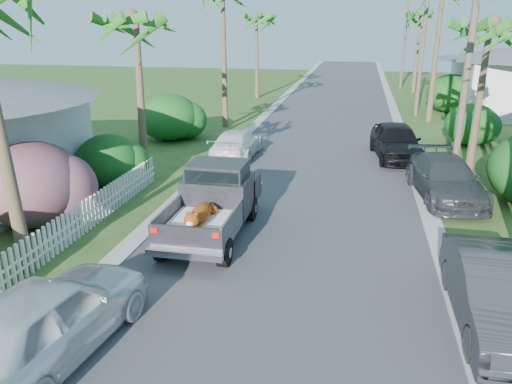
% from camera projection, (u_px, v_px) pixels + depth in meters
% --- Properties ---
extents(road, '(8.00, 100.00, 0.02)m').
position_uv_depth(road, '(329.00, 121.00, 31.76)').
color(road, '#38383A').
rests_on(road, ground).
extents(curb_left, '(0.60, 100.00, 0.06)m').
position_uv_depth(curb_left, '(262.00, 118.00, 32.57)').
color(curb_left, '#A5A39E').
rests_on(curb_left, ground).
extents(curb_right, '(0.60, 100.00, 0.06)m').
position_uv_depth(curb_right, '(398.00, 123.00, 30.94)').
color(curb_right, '#A5A39E').
rests_on(curb_right, ground).
extents(pickup_truck, '(1.98, 5.12, 2.06)m').
position_uv_depth(pickup_truck, '(216.00, 199.00, 14.85)').
color(pickup_truck, black).
rests_on(pickup_truck, ground).
extents(parked_car_rn, '(1.62, 4.58, 1.51)m').
position_uv_depth(parked_car_rn, '(498.00, 294.00, 10.15)').
color(parked_car_rn, '#27282B').
rests_on(parked_car_rn, ground).
extents(parked_car_rm, '(2.65, 5.15, 1.43)m').
position_uv_depth(parked_car_rm, '(446.00, 179.00, 17.70)').
color(parked_car_rm, '#333639').
rests_on(parked_car_rm, ground).
extents(parked_car_rf, '(2.52, 4.98, 1.63)m').
position_uv_depth(parked_car_rf, '(396.00, 141.00, 22.78)').
color(parked_car_rf, black).
rests_on(parked_car_rf, ground).
extents(parked_car_ln, '(2.47, 4.95, 1.62)m').
position_uv_depth(parked_car_ln, '(46.00, 320.00, 9.19)').
color(parked_car_ln, silver).
rests_on(parked_car_ln, ground).
extents(parked_car_lf, '(1.84, 4.42, 1.28)m').
position_uv_depth(parked_car_lf, '(237.00, 144.00, 23.05)').
color(parked_car_lf, white).
rests_on(parked_car_lf, ground).
extents(palm_l_b, '(4.40, 4.40, 7.40)m').
position_uv_depth(palm_l_b, '(135.00, 18.00, 19.01)').
color(palm_l_b, brown).
rests_on(palm_l_b, ground).
extents(palm_l_d, '(4.40, 4.40, 7.70)m').
position_uv_depth(palm_l_d, '(257.00, 16.00, 39.25)').
color(palm_l_d, brown).
rests_on(palm_l_d, ground).
extents(palm_r_b, '(4.40, 4.40, 7.20)m').
position_uv_depth(palm_r_b, '(490.00, 23.00, 19.32)').
color(palm_r_b, brown).
rests_on(palm_r_b, ground).
extents(palm_r_d, '(4.40, 4.40, 8.00)m').
position_uv_depth(palm_r_d, '(421.00, 12.00, 42.25)').
color(palm_r_d, brown).
rests_on(palm_r_d, ground).
extents(shrub_l_b, '(3.00, 3.30, 2.60)m').
position_uv_depth(shrub_l_b, '(33.00, 184.00, 15.21)').
color(shrub_l_b, '#B51974').
rests_on(shrub_l_b, ground).
extents(shrub_l_c, '(2.40, 2.64, 2.00)m').
position_uv_depth(shrub_l_c, '(108.00, 161.00, 18.94)').
color(shrub_l_c, '#154A1A').
rests_on(shrub_l_c, ground).
extents(shrub_l_d, '(3.20, 3.52, 2.40)m').
position_uv_depth(shrub_l_d, '(169.00, 117.00, 26.40)').
color(shrub_l_d, '#154A1A').
rests_on(shrub_l_d, ground).
extents(shrub_r_c, '(2.60, 2.86, 2.10)m').
position_uv_depth(shrub_r_c, '(471.00, 124.00, 25.37)').
color(shrub_r_c, '#154A1A').
rests_on(shrub_r_c, ground).
extents(shrub_r_d, '(3.20, 3.52, 2.60)m').
position_uv_depth(shrub_r_d, '(451.00, 93.00, 34.46)').
color(shrub_r_d, '#154A1A').
rests_on(shrub_r_d, ground).
extents(picket_fence, '(0.10, 11.00, 1.00)m').
position_uv_depth(picket_fence, '(81.00, 219.00, 14.67)').
color(picket_fence, white).
rests_on(picket_fence, ground).
extents(utility_pole_b, '(1.60, 0.26, 9.00)m').
position_uv_depth(utility_pole_b, '(468.00, 63.00, 18.09)').
color(utility_pole_b, brown).
rests_on(utility_pole_b, ground).
extents(utility_pole_c, '(1.60, 0.26, 9.00)m').
position_uv_depth(utility_pole_c, '(423.00, 45.00, 31.99)').
color(utility_pole_c, brown).
rests_on(utility_pole_c, ground).
extents(utility_pole_d, '(1.60, 0.26, 9.00)m').
position_uv_depth(utility_pole_d, '(405.00, 37.00, 45.89)').
color(utility_pole_d, brown).
rests_on(utility_pole_d, ground).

